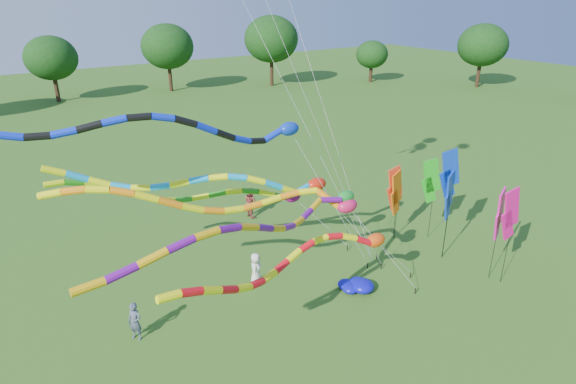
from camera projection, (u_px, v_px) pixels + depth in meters
ground at (396, 329)px, 19.15m from camera, size 160.00×160.00×0.00m
tube_kite_red at (313, 256)px, 17.38m from camera, size 12.31×2.12×5.53m
tube_kite_orange at (248, 201)px, 17.67m from camera, size 13.26×4.67×7.15m
tube_kite_purple at (279, 220)px, 15.58m from camera, size 13.69×3.95×7.25m
tube_kite_blue at (195, 130)px, 16.24m from camera, size 14.46×1.61×9.56m
tube_kite_cyan at (230, 183)px, 19.88m from camera, size 13.43×4.00×7.02m
tube_kite_green at (211, 194)px, 21.40m from camera, size 12.71×3.64×6.09m
banner_pole_blue_a at (449, 196)px, 22.77m from camera, size 1.11×0.51×4.72m
banner_pole_magenta_a at (499, 215)px, 21.09m from camera, size 1.12×0.47×4.63m
banner_pole_orange at (396, 193)px, 24.99m from camera, size 1.14×0.37×3.98m
banner_pole_green at (431, 181)px, 24.97m from camera, size 1.11×0.50×4.57m
banner_pole_red at (395, 189)px, 24.98m from camera, size 1.16×0.08×4.21m
banner_pole_magenta_b at (510, 215)px, 20.79m from camera, size 1.16×0.20×4.77m
banner_pole_blue_b at (449, 174)px, 22.60m from camera, size 1.14×0.39×5.75m
blue_nylon_heap at (356, 283)px, 21.70m from camera, size 1.52×1.72×0.55m
person_a at (256, 269)px, 21.74m from camera, size 0.90×0.93×1.61m
person_b at (135, 322)px, 18.32m from camera, size 0.65×0.70×1.60m
person_c at (251, 202)px, 28.40m from camera, size 0.71×0.90×1.83m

